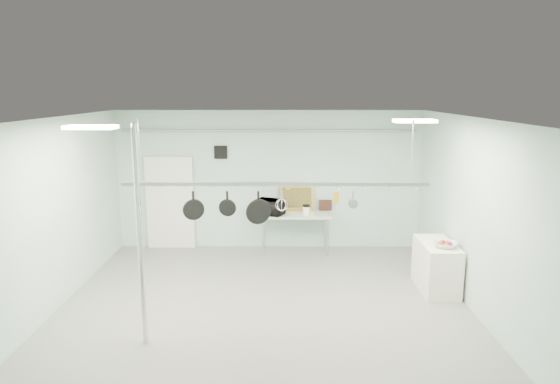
{
  "coord_description": "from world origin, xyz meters",
  "views": [
    {
      "loc": [
        0.31,
        -7.34,
        3.63
      ],
      "look_at": [
        0.27,
        1.0,
        1.93
      ],
      "focal_mm": 32.0,
      "sensor_mm": 36.0,
      "label": 1
    }
  ],
  "objects_px": {
    "side_cabinet": "(436,266)",
    "skillet_right": "(258,208)",
    "skillet_left": "(193,205)",
    "prep_table": "(295,217)",
    "microwave": "(270,207)",
    "fruit_bowl": "(445,245)",
    "skillet_mid": "(227,203)",
    "pot_rack": "(275,182)",
    "coffee_canister": "(306,211)",
    "chrome_pole": "(140,237)"
  },
  "relations": [
    {
      "from": "microwave",
      "to": "skillet_left",
      "type": "bearing_deg",
      "value": 95.39
    },
    {
      "from": "side_cabinet",
      "to": "skillet_right",
      "type": "height_order",
      "value": "skillet_right"
    },
    {
      "from": "skillet_right",
      "to": "pot_rack",
      "type": "bearing_deg",
      "value": -18.35
    },
    {
      "from": "skillet_right",
      "to": "side_cabinet",
      "type": "bearing_deg",
      "value": 0.52
    },
    {
      "from": "prep_table",
      "to": "pot_rack",
      "type": "relative_size",
      "value": 0.33
    },
    {
      "from": "skillet_right",
      "to": "skillet_left",
      "type": "bearing_deg",
      "value": 161.65
    },
    {
      "from": "skillet_left",
      "to": "skillet_mid",
      "type": "relative_size",
      "value": 1.17
    },
    {
      "from": "skillet_right",
      "to": "prep_table",
      "type": "bearing_deg",
      "value": 60.19
    },
    {
      "from": "skillet_right",
      "to": "chrome_pole",
      "type": "bearing_deg",
      "value": -169.45
    },
    {
      "from": "pot_rack",
      "to": "microwave",
      "type": "xyz_separation_m",
      "value": [
        -0.16,
        3.22,
        -1.16
      ]
    },
    {
      "from": "prep_table",
      "to": "coffee_canister",
      "type": "distance_m",
      "value": 0.33
    },
    {
      "from": "prep_table",
      "to": "microwave",
      "type": "height_order",
      "value": "microwave"
    },
    {
      "from": "prep_table",
      "to": "side_cabinet",
      "type": "xyz_separation_m",
      "value": [
        2.55,
        -2.2,
        -0.38
      ]
    },
    {
      "from": "pot_rack",
      "to": "fruit_bowl",
      "type": "distance_m",
      "value": 3.37
    },
    {
      "from": "coffee_canister",
      "to": "fruit_bowl",
      "type": "bearing_deg",
      "value": -44.17
    },
    {
      "from": "skillet_right",
      "to": "skillet_mid",
      "type": "bearing_deg",
      "value": 161.65
    },
    {
      "from": "prep_table",
      "to": "side_cabinet",
      "type": "height_order",
      "value": "prep_table"
    },
    {
      "from": "prep_table",
      "to": "pot_rack",
      "type": "xyz_separation_m",
      "value": [
        -0.4,
        -3.3,
        1.4
      ]
    },
    {
      "from": "fruit_bowl",
      "to": "skillet_mid",
      "type": "bearing_deg",
      "value": -167.37
    },
    {
      "from": "microwave",
      "to": "skillet_right",
      "type": "bearing_deg",
      "value": 112.86
    },
    {
      "from": "coffee_canister",
      "to": "microwave",
      "type": "bearing_deg",
      "value": 174.73
    },
    {
      "from": "coffee_canister",
      "to": "fruit_bowl",
      "type": "height_order",
      "value": "coffee_canister"
    },
    {
      "from": "microwave",
      "to": "fruit_bowl",
      "type": "height_order",
      "value": "microwave"
    },
    {
      "from": "skillet_left",
      "to": "skillet_mid",
      "type": "xyz_separation_m",
      "value": [
        0.54,
        0.0,
        0.03
      ]
    },
    {
      "from": "chrome_pole",
      "to": "skillet_left",
      "type": "xyz_separation_m",
      "value": [
        0.61,
        0.9,
        0.26
      ]
    },
    {
      "from": "coffee_canister",
      "to": "skillet_right",
      "type": "height_order",
      "value": "skillet_right"
    },
    {
      "from": "prep_table",
      "to": "microwave",
      "type": "xyz_separation_m",
      "value": [
        -0.56,
        -0.08,
        0.24
      ]
    },
    {
      "from": "fruit_bowl",
      "to": "skillet_left",
      "type": "distance_m",
      "value": 4.47
    },
    {
      "from": "prep_table",
      "to": "coffee_canister",
      "type": "xyz_separation_m",
      "value": [
        0.24,
        -0.16,
        0.17
      ]
    },
    {
      "from": "microwave",
      "to": "skillet_left",
      "type": "height_order",
      "value": "skillet_left"
    },
    {
      "from": "microwave",
      "to": "skillet_mid",
      "type": "relative_size",
      "value": 1.61
    },
    {
      "from": "chrome_pole",
      "to": "coffee_canister",
      "type": "relative_size",
      "value": 16.08
    },
    {
      "from": "side_cabinet",
      "to": "microwave",
      "type": "relative_size",
      "value": 1.96
    },
    {
      "from": "pot_rack",
      "to": "coffee_canister",
      "type": "bearing_deg",
      "value": 78.5
    },
    {
      "from": "prep_table",
      "to": "pot_rack",
      "type": "height_order",
      "value": "pot_rack"
    },
    {
      "from": "skillet_left",
      "to": "skillet_right",
      "type": "height_order",
      "value": "same"
    },
    {
      "from": "skillet_mid",
      "to": "microwave",
      "type": "bearing_deg",
      "value": 85.88
    },
    {
      "from": "prep_table",
      "to": "chrome_pole",
      "type": "bearing_deg",
      "value": -118.71
    },
    {
      "from": "skillet_left",
      "to": "prep_table",
      "type": "bearing_deg",
      "value": 45.71
    },
    {
      "from": "pot_rack",
      "to": "fruit_bowl",
      "type": "xyz_separation_m",
      "value": [
        3.01,
        0.84,
        -1.28
      ]
    },
    {
      "from": "side_cabinet",
      "to": "skillet_right",
      "type": "bearing_deg",
      "value": -161.13
    },
    {
      "from": "pot_rack",
      "to": "skillet_right",
      "type": "xyz_separation_m",
      "value": [
        -0.27,
        0.0,
        -0.41
      ]
    },
    {
      "from": "pot_rack",
      "to": "skillet_left",
      "type": "height_order",
      "value": "pot_rack"
    },
    {
      "from": "side_cabinet",
      "to": "fruit_bowl",
      "type": "xyz_separation_m",
      "value": [
        0.06,
        -0.26,
        0.5
      ]
    },
    {
      "from": "coffee_canister",
      "to": "skillet_mid",
      "type": "distance_m",
      "value": 3.55
    },
    {
      "from": "side_cabinet",
      "to": "skillet_mid",
      "type": "bearing_deg",
      "value": -163.47
    },
    {
      "from": "coffee_canister",
      "to": "side_cabinet",
      "type": "bearing_deg",
      "value": -41.46
    },
    {
      "from": "chrome_pole",
      "to": "skillet_right",
      "type": "xyz_separation_m",
      "value": [
        1.63,
        0.9,
        0.21
      ]
    },
    {
      "from": "side_cabinet",
      "to": "skillet_left",
      "type": "distance_m",
      "value": 4.61
    },
    {
      "from": "prep_table",
      "to": "skillet_right",
      "type": "height_order",
      "value": "skillet_right"
    }
  ]
}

